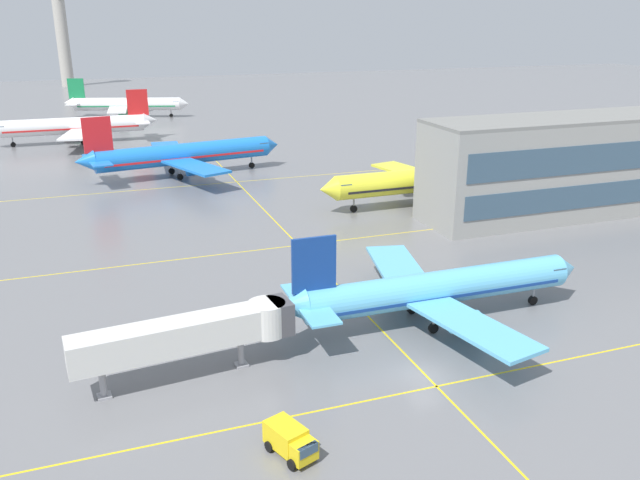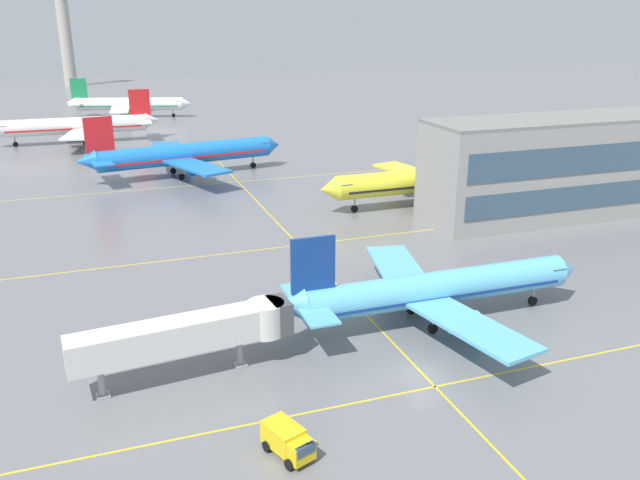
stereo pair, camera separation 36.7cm
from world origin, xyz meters
The scene contains 10 objects.
ground_plane centered at (0.00, 0.00, 0.00)m, with size 600.00×600.00×0.00m, color slate.
airliner_front_gate centered at (5.80, 8.95, 3.55)m, with size 33.37×28.90×10.41m.
airliner_second_row centered at (26.60, 47.37, 4.07)m, with size 38.18×33.05×11.91m.
airliner_third_row centered at (-8.55, 80.84, 4.23)m, with size 39.77×33.94×12.38m.
airliner_far_left_stand centered at (-27.86, 123.77, 4.19)m, with size 39.32×34.06×12.27m.
airliner_far_right_stand centered at (-13.33, 163.28, 3.97)m, with size 36.64×31.29×11.63m.
taxiway_markings centered at (0.00, 35.37, 0.00)m, with size 166.11×123.31×0.01m.
service_truck_red_van centered at (-14.08, -6.36, 1.18)m, with size 3.25×4.49×2.10m.
jet_bridge centered at (-17.93, 6.50, 4.06)m, with size 18.95×4.71×5.58m.
control_tower centered at (-30.86, 267.84, 24.96)m, with size 8.82×8.82×43.58m.
Camera 2 is at (-24.69, -43.12, 29.23)m, focal length 36.40 mm.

